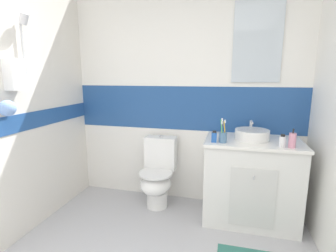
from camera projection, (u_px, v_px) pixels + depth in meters
The scene contains 8 objects.
wall_back_tiled at pixel (186, 94), 2.87m from camera, with size 3.20×0.20×2.50m.
vanity_cabinet at pixel (250, 180), 2.54m from camera, with size 0.92×0.60×0.85m.
sink_basin at pixel (252, 134), 2.46m from camera, with size 0.33×0.37×0.17m.
toilet at pixel (158, 175), 2.83m from camera, with size 0.37×0.50×0.79m.
toothbrush_cup at pixel (223, 136), 2.34m from camera, with size 0.07×0.07×0.23m.
soap_dispenser at pixel (292, 140), 2.17m from camera, with size 0.06×0.06×0.17m.
perfume_flask_small at pixel (214, 137), 2.35m from camera, with size 0.05×0.03×0.11m.
lotion_bottle_short at pixel (282, 141), 2.19m from camera, with size 0.05×0.05×0.11m.
Camera 1 is at (0.52, -0.40, 1.46)m, focal length 26.72 mm.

